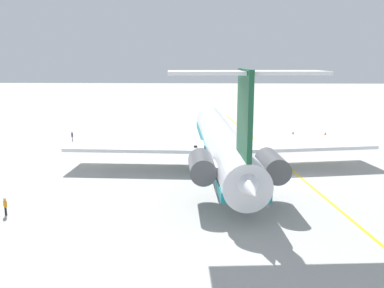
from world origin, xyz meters
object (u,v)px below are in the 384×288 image
Objects in this scene: main_jetliner at (222,142)px; safety_cone_nose at (325,133)px; ground_crew_near_nose at (72,135)px; ground_crew_near_tail at (5,204)px; safety_cone_tail at (293,133)px.

main_jetliner reaches higher than safety_cone_nose.
ground_crew_near_tail is (-35.54, -4.83, 0.01)m from ground_crew_near_nose.
safety_cone_nose is (26.34, -21.33, -3.51)m from main_jetliner.
safety_cone_tail is at bearing 173.48° from ground_crew_near_nose.
ground_crew_near_tail is at bearing 124.36° from main_jetliner.
safety_cone_nose is 6.18m from safety_cone_tail.
main_jetliner is at bearing 150.65° from safety_cone_tail.
ground_crew_near_nose is at bearing 99.30° from safety_cone_nose.
main_jetliner is 86.79× the size of safety_cone_nose.
safety_cone_tail is at bearing -33.39° from main_jetliner.
main_jetliner reaches higher than safety_cone_tail.
ground_crew_near_nose is 3.18× the size of safety_cone_nose.
main_jetliner is at bearing 126.71° from ground_crew_near_nose.
main_jetliner reaches higher than ground_crew_near_nose.
ground_crew_near_nose reaches higher than safety_cone_tail.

